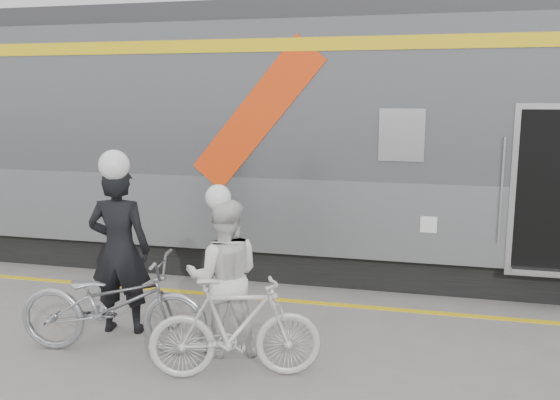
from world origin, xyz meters
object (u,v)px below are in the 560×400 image
(bicycle_left, at_px, (113,304))
(woman, at_px, (224,277))
(man, at_px, (120,250))
(bicycle_right, at_px, (235,328))

(bicycle_left, bearing_deg, woman, -84.03)
(man, bearing_deg, woman, 161.41)
(bicycle_left, bearing_deg, bicycle_right, -107.89)
(woman, relative_size, bicycle_right, 0.99)
(man, distance_m, woman, 1.41)
(man, height_order, bicycle_right, man)
(woman, height_order, bicycle_right, woman)
(woman, xyz_separation_m, bicycle_right, (0.30, -0.55, -0.34))
(man, relative_size, bicycle_left, 0.95)
(man, xyz_separation_m, woman, (1.38, -0.26, -0.14))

